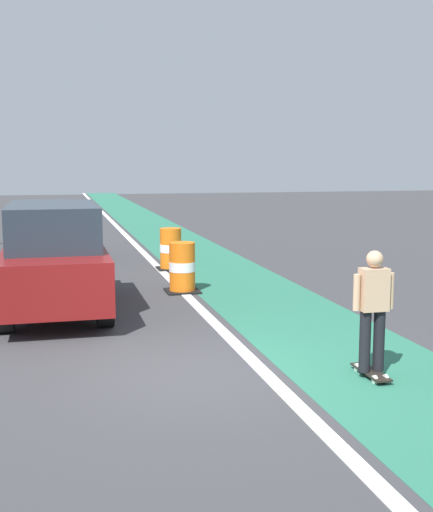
{
  "coord_description": "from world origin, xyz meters",
  "views": [
    {
      "loc": [
        -1.8,
        -8.45,
        2.82
      ],
      "look_at": [
        1.1,
        3.22,
        1.1
      ],
      "focal_mm": 46.31,
      "sensor_mm": 36.0,
      "label": 1
    }
  ],
  "objects_px": {
    "skateboarder_on_lane": "(373,310)",
    "parked_suv_nearest": "(54,257)",
    "traffic_barrel_mid": "(171,249)",
    "parked_sedan_second": "(44,230)",
    "traffic_barrel_front": "(182,268)"
  },
  "relations": [
    {
      "from": "skateboarder_on_lane",
      "to": "parked_suv_nearest",
      "type": "distance_m",
      "value": 6.41
    },
    {
      "from": "parked_suv_nearest",
      "to": "traffic_barrel_mid",
      "type": "height_order",
      "value": "parked_suv_nearest"
    },
    {
      "from": "parked_sedan_second",
      "to": "traffic_barrel_front",
      "type": "distance_m",
      "value": 6.64
    },
    {
      "from": "parked_suv_nearest",
      "to": "traffic_barrel_front",
      "type": "xyz_separation_m",
      "value": [
        2.69,
        1.26,
        -0.5
      ]
    },
    {
      "from": "skateboarder_on_lane",
      "to": "parked_sedan_second",
      "type": "xyz_separation_m",
      "value": [
        -4.28,
        12.19,
        -0.08
      ]
    },
    {
      "from": "parked_suv_nearest",
      "to": "traffic_barrel_front",
      "type": "bearing_deg",
      "value": 25.02
    },
    {
      "from": "parked_suv_nearest",
      "to": "traffic_barrel_mid",
      "type": "relative_size",
      "value": 4.22
    },
    {
      "from": "parked_sedan_second",
      "to": "traffic_barrel_front",
      "type": "height_order",
      "value": "parked_sedan_second"
    },
    {
      "from": "parked_suv_nearest",
      "to": "traffic_barrel_front",
      "type": "relative_size",
      "value": 4.22
    },
    {
      "from": "traffic_barrel_front",
      "to": "traffic_barrel_mid",
      "type": "distance_m",
      "value": 3.1
    },
    {
      "from": "skateboarder_on_lane",
      "to": "traffic_barrel_mid",
      "type": "bearing_deg",
      "value": 96.32
    },
    {
      "from": "parked_sedan_second",
      "to": "skateboarder_on_lane",
      "type": "bearing_deg",
      "value": -70.63
    },
    {
      "from": "skateboarder_on_lane",
      "to": "parked_sedan_second",
      "type": "distance_m",
      "value": 12.92
    },
    {
      "from": "skateboarder_on_lane",
      "to": "parked_sedan_second",
      "type": "relative_size",
      "value": 0.41
    },
    {
      "from": "skateboarder_on_lane",
      "to": "traffic_barrel_mid",
      "type": "height_order",
      "value": "skateboarder_on_lane"
    }
  ]
}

